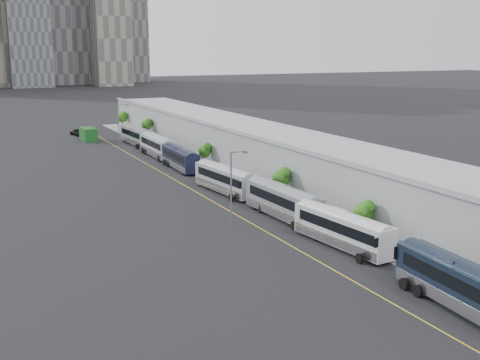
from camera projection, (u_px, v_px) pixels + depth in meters
sidewalk at (291, 195)px, 79.05m from camera, size 10.00×170.00×0.12m
lane_line at (218, 204)px, 74.60m from camera, size 0.12×160.00×0.02m
depot at (317, 167)px, 80.01m from camera, size 12.45×160.40×7.20m
bus_1 at (462, 290)px, 44.21m from camera, size 3.42×12.80×3.70m
bus_2 at (343, 233)px, 58.18m from camera, size 3.69×12.34×3.55m
bus_3 at (283, 205)px, 68.27m from camera, size 3.09×12.88×3.74m
bus_4 at (225, 182)px, 80.22m from camera, size 3.74×12.63×3.64m
bus_5 at (180, 160)px, 96.00m from camera, size 2.82×12.08×3.51m
bus_6 at (157, 148)px, 107.42m from camera, size 2.90×13.01×3.80m
bus_7 at (136, 137)px, 120.35m from camera, size 3.13×12.83×3.72m
tree_1 at (363, 212)px, 59.98m from camera, size 2.01×2.01×4.04m
tree_2 at (281, 177)px, 74.31m from camera, size 2.19×2.19×4.53m
tree_3 at (204, 150)px, 96.46m from camera, size 1.93×1.93×3.98m
tree_4 at (147, 124)px, 123.43m from camera, size 2.02×2.02×4.81m
tree_5 at (122, 117)px, 140.31m from camera, size 2.15×2.15×4.48m
street_lamp_near at (233, 183)px, 64.59m from camera, size 2.04×0.22×8.25m
street_lamp_far at (120, 127)px, 105.11m from camera, size 2.04×0.22×9.49m
shipping_container at (88, 134)px, 125.89m from camera, size 2.87×5.52×2.73m
suv at (79, 132)px, 133.70m from camera, size 3.40×5.42×1.40m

